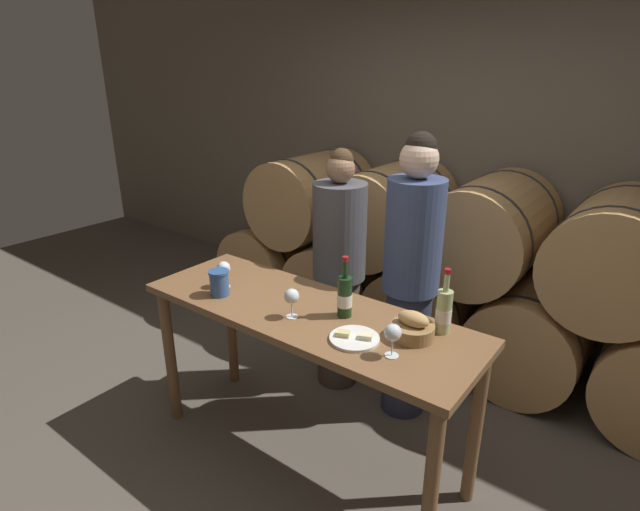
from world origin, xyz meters
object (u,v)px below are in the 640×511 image
Objects in this scene: wine_bottle_white at (444,311)px; wine_glass_far_left at (224,269)px; wine_bottle_red at (345,296)px; bread_basket at (413,328)px; person_right at (411,279)px; wine_glass_left at (292,297)px; person_left at (339,272)px; cheese_plate at (354,338)px; tasting_table at (306,332)px; wine_glass_center at (393,333)px; blue_crock at (219,282)px.

wine_glass_far_left is (-1.16, -0.26, 0.00)m from wine_bottle_white.
wine_bottle_red is 2.08× the size of wine_glass_far_left.
bread_basket is (-0.08, -0.13, -0.06)m from wine_bottle_white.
person_right is 11.60× the size of wine_glass_left.
bread_basket is 1.31× the size of wine_glass_far_left.
wine_bottle_white is at bearing 17.54° from wine_bottle_red.
person_left is 0.81m from wine_glass_far_left.
wine_glass_far_left is at bearing -173.15° from bread_basket.
person_left reaches higher than wine_bottle_red.
tasting_table is at bearing 164.44° from cheese_plate.
wine_glass_center is at bearing -3.13° from wine_glass_far_left.
person_right is 11.60× the size of wine_glass_far_left.
bread_basket is at bearing -36.48° from person_left.
person_right is at bearing 99.37° from cheese_plate.
cheese_plate is at bearing -51.09° from person_left.
wine_glass_left and wine_glass_center have the same top height.
wine_glass_center is at bearing -67.86° from person_right.
person_right is 0.83m from wine_glass_left.
wine_glass_far_left is at bearing -173.88° from tasting_table.
cheese_plate is (0.63, -0.78, 0.11)m from person_left.
wine_glass_far_left is at bearing 176.87° from wine_glass_center.
person_right reaches higher than wine_bottle_red.
wine_bottle_red is (-0.04, -0.62, 0.12)m from person_right.
blue_crock is (-0.46, -0.14, 0.21)m from tasting_table.
wine_glass_left is at bearing -5.07° from wine_glass_far_left.
blue_crock reaches higher than tasting_table.
wine_glass_left is (0.47, 0.04, 0.03)m from blue_crock.
wine_bottle_white is 2.25× the size of blue_crock.
wine_bottle_red is 0.40m from wine_glass_center.
person_left reaches higher than tasting_table.
wine_bottle_white is (0.91, -0.48, 0.20)m from person_left.
blue_crock is 0.62× the size of cheese_plate.
wine_bottle_white is at bearing -27.92° from person_left.
person_left reaches higher than bread_basket.
wine_bottle_white reaches higher than wine_glass_far_left.
wine_glass_left reaches higher than bread_basket.
person_right reaches higher than wine_glass_far_left.
wine_bottle_white is 0.70m from wine_glass_left.
wine_glass_center is (0.36, -0.18, 0.00)m from wine_bottle_red.
blue_crock is 1.04m from bread_basket.
wine_glass_left is (-0.55, -0.18, 0.06)m from bread_basket.
person_right is 5.59× the size of wine_bottle_red.
person_left is 5.11× the size of wine_bottle_white.
wine_glass_center is at bearing -43.96° from person_left.
wine_bottle_red is 0.46m from wine_bottle_white.
person_left is 8.14× the size of bread_basket.
wine_bottle_white reaches higher than tasting_table.
wine_bottle_white is (0.44, 0.14, 0.00)m from wine_bottle_red.
cheese_plate is at bearing 2.90° from blue_crock.
blue_crock is 0.93× the size of wine_glass_far_left.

